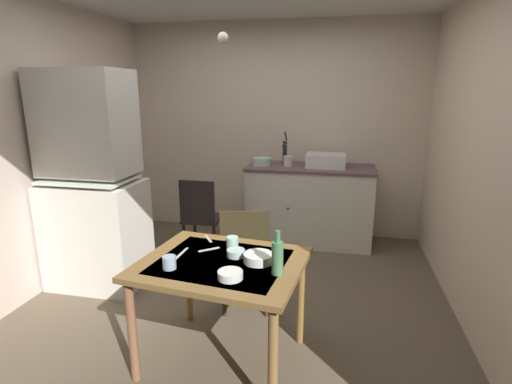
# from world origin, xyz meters

# --- Properties ---
(ground_plane) EXTENTS (4.59, 4.59, 0.00)m
(ground_plane) POSITION_xyz_m (0.00, 0.00, 0.00)
(ground_plane) COLOR brown
(wall_back) EXTENTS (3.68, 0.10, 2.58)m
(wall_back) POSITION_xyz_m (0.00, 1.84, 1.29)
(wall_back) COLOR beige
(wall_back) RESTS_ON ground
(wall_left) EXTENTS (0.10, 3.69, 2.58)m
(wall_left) POSITION_xyz_m (-1.84, 0.00, 1.29)
(wall_left) COLOR beige
(wall_left) RESTS_ON ground
(wall_right) EXTENTS (0.10, 3.69, 2.58)m
(wall_right) POSITION_xyz_m (1.84, 0.00, 1.29)
(wall_right) COLOR beige
(wall_right) RESTS_ON ground
(hutch_cabinet) EXTENTS (0.83, 0.58, 1.95)m
(hutch_cabinet) POSITION_xyz_m (-1.36, 0.01, 0.91)
(hutch_cabinet) COLOR silver
(hutch_cabinet) RESTS_ON ground
(counter_cabinet) EXTENTS (1.47, 0.64, 0.92)m
(counter_cabinet) POSITION_xyz_m (0.48, 1.47, 0.46)
(counter_cabinet) COLOR silver
(counter_cabinet) RESTS_ON ground
(sink_basin) EXTENTS (0.44, 0.34, 0.15)m
(sink_basin) POSITION_xyz_m (0.65, 1.47, 1.00)
(sink_basin) COLOR silver
(sink_basin) RESTS_ON counter_cabinet
(hand_pump) EXTENTS (0.05, 0.27, 0.39)m
(hand_pump) POSITION_xyz_m (0.17, 1.52, 1.09)
(hand_pump) COLOR #232328
(hand_pump) RESTS_ON counter_cabinet
(mixing_bowl_counter) EXTENTS (0.22, 0.22, 0.09)m
(mixing_bowl_counter) POSITION_xyz_m (-0.09, 1.42, 0.97)
(mixing_bowl_counter) COLOR #ADD1C1
(mixing_bowl_counter) RESTS_ON counter_cabinet
(stoneware_crock) EXTENTS (0.11, 0.11, 0.12)m
(stoneware_crock) POSITION_xyz_m (0.22, 1.44, 0.98)
(stoneware_crock) COLOR beige
(stoneware_crock) RESTS_ON counter_cabinet
(dining_table) EXTENTS (1.11, 0.95, 0.72)m
(dining_table) POSITION_xyz_m (0.10, -0.82, 0.63)
(dining_table) COLOR brown
(dining_table) RESTS_ON ground
(chair_far_side) EXTENTS (0.47, 0.47, 0.89)m
(chair_far_side) POSITION_xyz_m (0.10, -0.17, 0.47)
(chair_far_side) COLOR #2C251B
(chair_far_side) RESTS_ON ground
(chair_by_counter) EXTENTS (0.40, 0.40, 0.87)m
(chair_by_counter) POSITION_xyz_m (-0.64, 0.81, 0.46)
(chair_by_counter) COLOR black
(chair_by_counter) RESTS_ON ground
(serving_bowl_wide) EXTENTS (0.12, 0.12, 0.05)m
(serving_bowl_wide) POSITION_xyz_m (0.17, -0.73, 0.75)
(serving_bowl_wide) COLOR #ADD1C1
(serving_bowl_wide) RESTS_ON dining_table
(soup_bowl_small) EXTENTS (0.19, 0.19, 0.06)m
(soup_bowl_small) POSITION_xyz_m (0.33, -0.79, 0.75)
(soup_bowl_small) COLOR white
(soup_bowl_small) RESTS_ON dining_table
(sauce_dish) EXTENTS (0.15, 0.15, 0.05)m
(sauce_dish) POSITION_xyz_m (0.21, -1.04, 0.75)
(sauce_dish) COLOR white
(sauce_dish) RESTS_ON dining_table
(mug_dark) EXTENTS (0.08, 0.08, 0.08)m
(mug_dark) POSITION_xyz_m (0.10, -0.59, 0.76)
(mug_dark) COLOR #ADD1C1
(mug_dark) RESTS_ON dining_table
(teacup_mint) EXTENTS (0.08, 0.08, 0.08)m
(teacup_mint) POSITION_xyz_m (-0.18, -0.99, 0.76)
(teacup_mint) COLOR #9EB2C6
(teacup_mint) RESTS_ON dining_table
(glass_bottle) EXTENTS (0.07, 0.07, 0.27)m
(glass_bottle) POSITION_xyz_m (0.47, -0.92, 0.83)
(glass_bottle) COLOR #4C7F56
(glass_bottle) RESTS_ON dining_table
(table_knife) EXTENTS (0.02, 0.20, 0.00)m
(table_knife) POSITION_xyz_m (-0.20, -0.77, 0.73)
(table_knife) COLOR silver
(table_knife) RESTS_ON dining_table
(teaspoon_near_bowl) EXTENTS (0.13, 0.11, 0.00)m
(teaspoon_near_bowl) POSITION_xyz_m (-0.04, -0.66, 0.73)
(teaspoon_near_bowl) COLOR beige
(teaspoon_near_bowl) RESTS_ON dining_table
(teaspoon_by_cup) EXTENTS (0.10, 0.13, 0.00)m
(teaspoon_by_cup) POSITION_xyz_m (-0.11, -0.47, 0.73)
(teaspoon_by_cup) COLOR beige
(teaspoon_by_cup) RESTS_ON dining_table
(pendant_bulb) EXTENTS (0.08, 0.08, 0.08)m
(pendant_bulb) POSITION_xyz_m (-0.09, -0.05, 2.16)
(pendant_bulb) COLOR #F9EFCC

